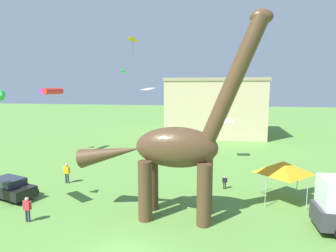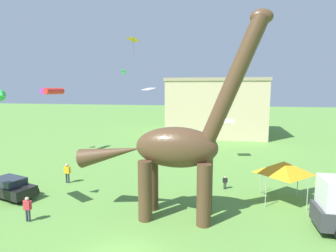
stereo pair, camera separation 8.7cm
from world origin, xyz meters
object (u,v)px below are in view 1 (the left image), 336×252
Objects in this scene: dinosaur_sculpture at (175,147)px; kite_mid_center at (123,72)px; person_far_spectator at (27,207)px; festival_canopy_tent at (283,167)px; person_watching_child at (67,171)px; kite_far_right at (133,40)px; parked_sedan_left at (9,188)px; person_vendor_side at (225,181)px; kite_apex at (226,121)px; kite_far_left at (51,91)px; kite_mid_right at (148,89)px.

dinosaur_sculpture is 19.37m from kite_mid_center.
festival_canopy_tent is at bearing 3.21° from person_far_spectator.
person_watching_child is 0.55× the size of festival_canopy_tent.
kite_mid_center is at bearing 116.64° from kite_far_right.
person_far_spectator is at bearing -22.20° from parked_sedan_left.
kite_mid_center reaches higher than person_vendor_side.
parked_sedan_left is 2.50× the size of kite_apex.
person_watching_child reaches higher than parked_sedan_left.
person_far_spectator is 1.10× the size of kite_far_right.
kite_mid_center reaches higher than kite_far_left.
person_vendor_side is (15.99, 5.11, -0.15)m from parked_sedan_left.
person_watching_child is at bearing -53.15° from person_vendor_side.
dinosaur_sculpture is 14.43m from kite_mid_right.
kite_far_left is at bearing 172.56° from dinosaur_sculpture.
parked_sedan_left is 2.60× the size of person_watching_child.
kite_far_right reaches higher than person_vendor_side.
parked_sedan_left reaches higher than person_vendor_side.
parked_sedan_left is at bearing -121.77° from kite_mid_right.
dinosaur_sculpture reaches higher than person_watching_child.
kite_mid_center is at bearing 119.17° from person_watching_child.
parked_sedan_left is at bearing -170.62° from festival_canopy_tent.
kite_apex is (13.57, 11.30, 3.45)m from person_watching_child.
person_far_spectator is at bearing -103.19° from kite_mid_right.
kite_far_left is (-9.01, 16.96, 6.90)m from person_far_spectator.
person_vendor_side is (3.15, 5.80, -3.92)m from dinosaur_sculpture.
person_far_spectator is at bearing -106.52° from kite_far_right.
dinosaur_sculpture is 9.89m from person_far_spectator.
person_watching_child is at bearing -121.67° from kite_mid_right.
dinosaur_sculpture is at bearing 10.91° from person_watching_child.
dinosaur_sculpture is 23.23m from kite_far_left.
parked_sedan_left is 18.42m from kite_mid_center.
dinosaur_sculpture is 13.17m from kite_far_right.
person_watching_child is 17.99m from kite_apex.
festival_canopy_tent is (7.26, 4.01, -2.03)m from dinosaur_sculpture.
parked_sedan_left is at bearing -136.43° from kite_apex.
kite_apex is (8.44, 2.99, -3.63)m from kite_mid_right.
kite_far_right is (-0.27, -4.17, 4.55)m from kite_mid_right.
dinosaur_sculpture is 7.26× the size of person_watching_child.
person_far_spectator is 7.30m from person_watching_child.
person_vendor_side is at bearing -90.31° from kite_apex.
person_watching_child is 3.24× the size of kite_mid_center.
festival_canopy_tent is 1.72× the size of kite_mid_right.
parked_sedan_left is 1.59× the size of kite_far_left.
person_watching_child is 14.71m from kite_mid_center.
festival_canopy_tent is at bearing -36.33° from kite_mid_center.
kite_far_left is at bearing 126.50° from parked_sedan_left.
dinosaur_sculpture is 7.67m from person_vendor_side.
kite_mid_center is at bearing 143.67° from festival_canopy_tent.
kite_far_right reaches higher than festival_canopy_tent.
dinosaur_sculpture is 23.51× the size of kite_mid_center.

